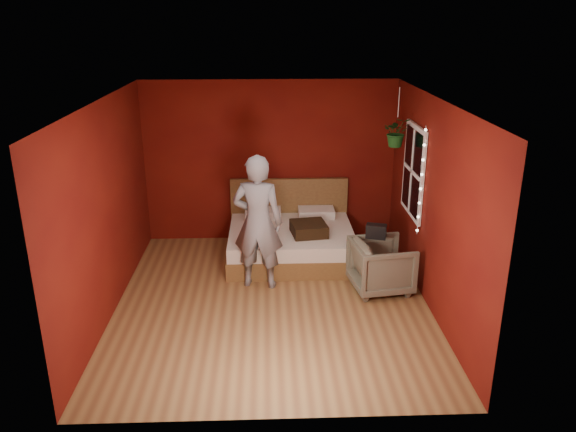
# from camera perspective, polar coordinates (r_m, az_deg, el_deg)

# --- Properties ---
(floor) EXTENTS (4.50, 4.50, 0.00)m
(floor) POSITION_cam_1_polar(r_m,az_deg,el_deg) (7.40, -1.60, -8.70)
(floor) COLOR olive
(floor) RESTS_ON ground
(room_walls) EXTENTS (4.04, 4.54, 2.62)m
(room_walls) POSITION_cam_1_polar(r_m,az_deg,el_deg) (6.76, -1.73, 3.89)
(room_walls) COLOR #60140A
(room_walls) RESTS_ON ground
(window) EXTENTS (0.05, 0.97, 1.27)m
(window) POSITION_cam_1_polar(r_m,az_deg,el_deg) (7.94, 12.59, 4.49)
(window) COLOR white
(window) RESTS_ON room_walls
(fairy_lights) EXTENTS (0.04, 0.04, 1.45)m
(fairy_lights) POSITION_cam_1_polar(r_m,az_deg,el_deg) (7.44, 13.39, 3.41)
(fairy_lights) COLOR silver
(fairy_lights) RESTS_ON room_walls
(bed) EXTENTS (1.90, 1.61, 1.04)m
(bed) POSITION_cam_1_polar(r_m,az_deg,el_deg) (8.64, 0.29, -2.37)
(bed) COLOR brown
(bed) RESTS_ON ground
(person) EXTENTS (0.74, 0.56, 1.85)m
(person) POSITION_cam_1_polar(r_m,az_deg,el_deg) (7.48, -3.08, -0.64)
(person) COLOR slate
(person) RESTS_ON ground
(armchair) EXTENTS (0.88, 0.86, 0.70)m
(armchair) POSITION_cam_1_polar(r_m,az_deg,el_deg) (7.67, 9.46, -5.01)
(armchair) COLOR #6B6A55
(armchair) RESTS_ON ground
(handbag) EXTENTS (0.30, 0.21, 0.19)m
(handbag) POSITION_cam_1_polar(r_m,az_deg,el_deg) (7.60, 8.95, -1.54)
(handbag) COLOR black
(handbag) RESTS_ON armchair
(throw_pillow) EXTENTS (0.56, 0.56, 0.18)m
(throw_pillow) POSITION_cam_1_polar(r_m,az_deg,el_deg) (8.25, 2.13, -1.30)
(throw_pillow) COLOR black
(throw_pillow) RESTS_ON bed
(hanging_plant) EXTENTS (0.39, 0.34, 0.82)m
(hanging_plant) POSITION_cam_1_polar(r_m,az_deg,el_deg) (8.06, 11.00, 8.38)
(hanging_plant) COLOR silver
(hanging_plant) RESTS_ON room_walls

